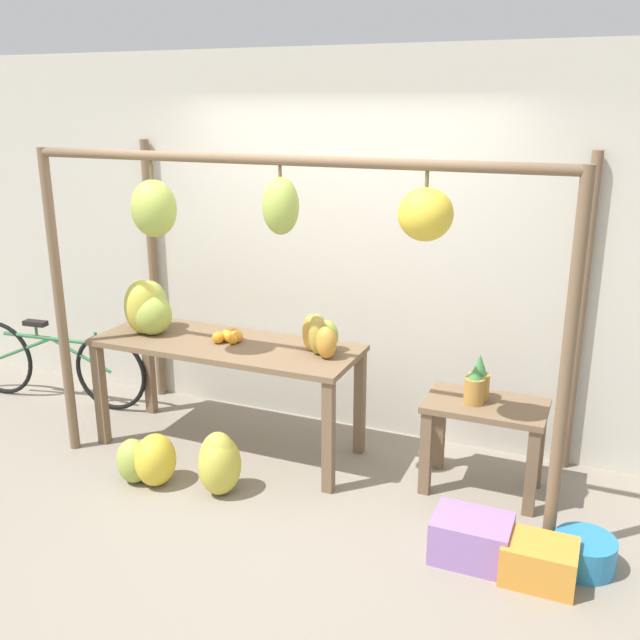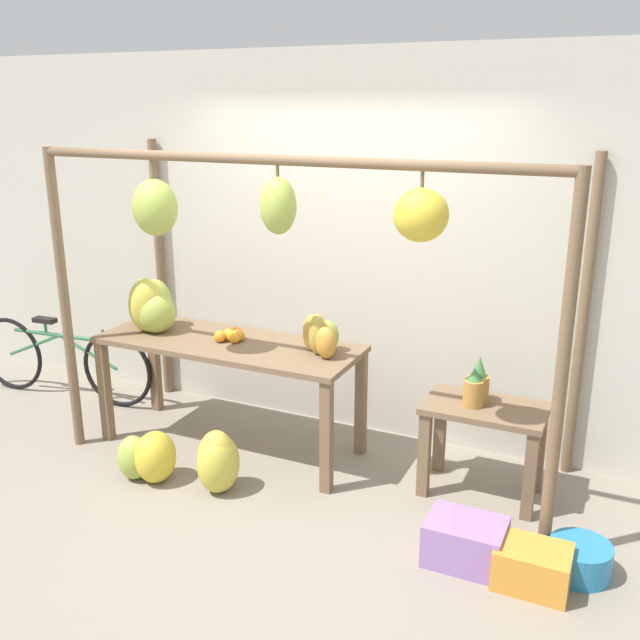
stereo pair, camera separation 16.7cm
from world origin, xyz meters
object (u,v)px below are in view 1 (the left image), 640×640
orange_pile (231,336)px  fruit_crate_white (471,538)px  papaya_pile (321,336)px  banana_pile_ground_right (219,464)px  banana_pile_ground_left (147,460)px  parked_bicycle (53,363)px  banana_pile_on_table (146,308)px  blue_bucket (584,553)px  pineapple_cluster (477,383)px  fruit_crate_purple (539,562)px

orange_pile → fruit_crate_white: size_ratio=0.46×
orange_pile → papaya_pile: bearing=1.7°
banana_pile_ground_right → papaya_pile: 1.06m
papaya_pile → banana_pile_ground_left: bearing=-142.9°
banana_pile_ground_left → fruit_crate_white: banana_pile_ground_left is taller
banana_pile_ground_left → parked_bicycle: bearing=151.4°
orange_pile → fruit_crate_white: orange_pile is taller
banana_pile_ground_right → parked_bicycle: (-2.03, 0.76, 0.14)m
orange_pile → papaya_pile: papaya_pile is taller
banana_pile_on_table → blue_bucket: bearing=-8.8°
pineapple_cluster → blue_bucket: bearing=-39.9°
banana_pile_ground_right → papaya_pile: size_ratio=1.37×
fruit_crate_white → blue_bucket: (0.58, 0.15, -0.04)m
pineapple_cluster → banana_pile_ground_right: size_ratio=0.71×
pineapple_cluster → banana_pile_ground_left: (-1.98, -0.78, -0.56)m
pineapple_cluster → banana_pile_ground_right: bearing=-154.4°
banana_pile_on_table → banana_pile_ground_right: size_ratio=1.10×
pineapple_cluster → papaya_pile: papaya_pile is taller
banana_pile_on_table → blue_bucket: (3.13, -0.49, -0.90)m
banana_pile_ground_right → fruit_crate_purple: 2.01m
banana_pile_on_table → fruit_crate_purple: banana_pile_on_table is taller
pineapple_cluster → blue_bucket: pineapple_cluster is taller
banana_pile_ground_left → fruit_crate_purple: (2.50, -0.04, -0.06)m
pineapple_cluster → banana_pile_ground_left: bearing=-158.4°
banana_pile_ground_right → parked_bicycle: 2.17m
pineapple_cluster → parked_bicycle: (-3.51, 0.05, -0.39)m
papaya_pile → parked_bicycle: bearing=177.2°
parked_bicycle → banana_pile_ground_right: bearing=-20.4°
banana_pile_on_table → pineapple_cluster: size_ratio=1.56×
banana_pile_on_table → papaya_pile: banana_pile_on_table is taller
banana_pile_ground_left → papaya_pile: size_ratio=1.42×
banana_pile_on_table → orange_pile: (0.68, 0.04, -0.14)m
orange_pile → banana_pile_on_table: bearing=-176.5°
orange_pile → papaya_pile: size_ratio=0.62×
banana_pile_on_table → papaya_pile: size_ratio=1.50×
blue_bucket → banana_pile_on_table: bearing=171.2°
blue_bucket → fruit_crate_purple: 0.30m
parked_bicycle → orange_pile: bearing=-4.5°
orange_pile → parked_bicycle: orange_pile is taller
parked_bicycle → papaya_pile: 2.54m
pineapple_cluster → fruit_crate_purple: 1.16m
banana_pile_ground_right → papaya_pile: papaya_pile is taller
banana_pile_on_table → banana_pile_ground_left: (0.41, -0.65, -0.82)m
banana_pile_on_table → banana_pile_ground_left: banana_pile_on_table is taller
fruit_crate_white → fruit_crate_purple: (0.37, -0.05, -0.01)m
pineapple_cluster → fruit_crate_white: (0.16, -0.77, -0.61)m
parked_bicycle → papaya_pile: bearing=-2.8°
orange_pile → fruit_crate_purple: orange_pile is taller
banana_pile_ground_right → fruit_crate_purple: size_ratio=1.12×
blue_bucket → orange_pile: bearing=167.9°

